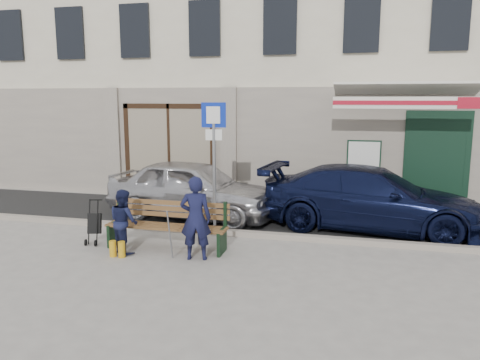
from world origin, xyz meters
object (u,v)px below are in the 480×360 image
(man, at_px, (196,218))
(woman, at_px, (124,221))
(car_navy, at_px, (371,198))
(bench, at_px, (164,226))
(stroller, at_px, (94,225))
(car_silver, at_px, (193,189))
(parking_sign, at_px, (214,146))

(man, relative_size, woman, 1.26)
(car_navy, height_order, bench, car_navy)
(man, bearing_deg, bench, -40.86)
(man, relative_size, stroller, 1.73)
(car_navy, bearing_deg, car_silver, 96.56)
(parking_sign, height_order, bench, parking_sign)
(stroller, bearing_deg, car_silver, 46.80)
(woman, bearing_deg, bench, -112.68)
(car_navy, relative_size, bench, 2.02)
(bench, bearing_deg, man, -28.45)
(car_navy, bearing_deg, bench, 128.32)
(bench, xyz_separation_m, woman, (-0.65, -0.39, 0.15))
(car_navy, height_order, stroller, car_navy)
(bench, height_order, woman, woman)
(car_silver, height_order, woman, car_silver)
(bench, height_order, stroller, bench)
(man, distance_m, stroller, 2.36)
(car_silver, relative_size, man, 2.74)
(car_silver, relative_size, car_navy, 0.87)
(parking_sign, bearing_deg, car_silver, 122.48)
(car_navy, relative_size, man, 3.15)
(bench, bearing_deg, car_navy, 31.47)
(parking_sign, bearing_deg, bench, -121.35)
(parking_sign, bearing_deg, woman, -132.87)
(car_silver, xyz_separation_m, man, (1.07, -2.86, 0.05))
(man, bearing_deg, car_silver, -81.97)
(car_navy, height_order, woman, car_navy)
(car_silver, xyz_separation_m, stroller, (-1.23, -2.46, -0.33))
(parking_sign, relative_size, bench, 1.17)
(car_silver, bearing_deg, bench, -166.62)
(car_silver, distance_m, woman, 2.85)
(car_silver, xyz_separation_m, car_navy, (4.20, -0.02, -0.02))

